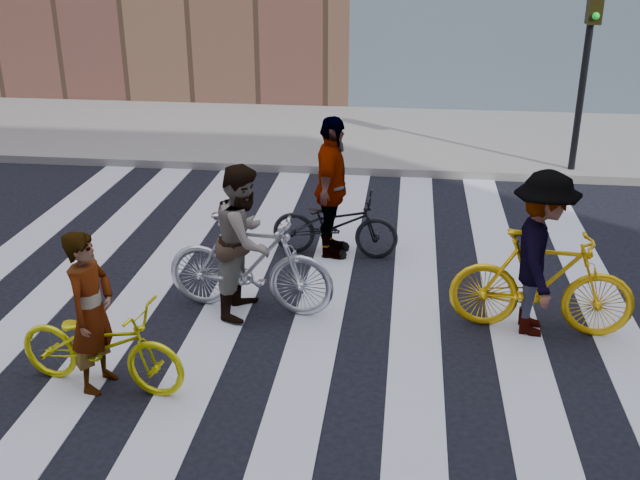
% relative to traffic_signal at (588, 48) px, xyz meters
% --- Properties ---
extents(ground, '(100.00, 100.00, 0.00)m').
position_rel_traffic_signal_xyz_m(ground, '(-4.40, -5.32, -2.28)').
color(ground, black).
rests_on(ground, ground).
extents(sidewalk_far, '(100.00, 5.00, 0.15)m').
position_rel_traffic_signal_xyz_m(sidewalk_far, '(-4.40, 2.18, -2.20)').
color(sidewalk_far, gray).
rests_on(sidewalk_far, ground).
extents(zebra_crosswalk, '(8.25, 10.00, 0.01)m').
position_rel_traffic_signal_xyz_m(zebra_crosswalk, '(-4.40, -5.32, -2.27)').
color(zebra_crosswalk, silver).
rests_on(zebra_crosswalk, ground).
extents(traffic_signal, '(0.22, 0.42, 3.33)m').
position_rel_traffic_signal_xyz_m(traffic_signal, '(0.00, 0.00, 0.00)').
color(traffic_signal, black).
rests_on(traffic_signal, ground).
extents(bike_yellow_left, '(1.80, 0.86, 0.91)m').
position_rel_traffic_signal_xyz_m(bike_yellow_left, '(-5.75, -7.32, -1.83)').
color(bike_yellow_left, '#D6D70B').
rests_on(bike_yellow_left, ground).
extents(bike_silver_mid, '(2.02, 0.78, 1.18)m').
position_rel_traffic_signal_xyz_m(bike_silver_mid, '(-4.66, -5.62, -1.69)').
color(bike_silver_mid, silver).
rests_on(bike_silver_mid, ground).
extents(bike_yellow_right, '(2.00, 0.72, 1.18)m').
position_rel_traffic_signal_xyz_m(bike_yellow_right, '(-1.42, -5.71, -1.69)').
color(bike_yellow_right, yellow).
rests_on(bike_yellow_right, ground).
extents(bike_dark_rear, '(1.74, 0.68, 0.90)m').
position_rel_traffic_signal_xyz_m(bike_dark_rear, '(-3.85, -3.90, -1.83)').
color(bike_dark_rear, black).
rests_on(bike_dark_rear, ground).
extents(rider_left, '(0.47, 0.64, 1.61)m').
position_rel_traffic_signal_xyz_m(rider_left, '(-5.80, -7.32, -1.47)').
color(rider_left, slate).
rests_on(rider_left, ground).
extents(rider_mid, '(0.76, 0.93, 1.77)m').
position_rel_traffic_signal_xyz_m(rider_mid, '(-4.71, -5.62, -1.40)').
color(rider_mid, slate).
rests_on(rider_mid, ground).
extents(rider_right, '(0.78, 1.24, 1.84)m').
position_rel_traffic_signal_xyz_m(rider_right, '(-1.47, -5.71, -1.36)').
color(rider_right, slate).
rests_on(rider_right, ground).
extents(rider_rear, '(0.52, 1.15, 1.92)m').
position_rel_traffic_signal_xyz_m(rider_rear, '(-3.90, -3.90, -1.32)').
color(rider_rear, slate).
rests_on(rider_rear, ground).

